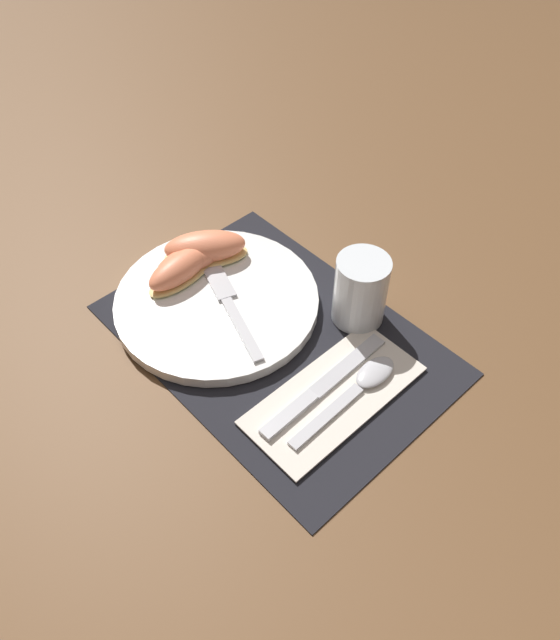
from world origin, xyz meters
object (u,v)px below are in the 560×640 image
Objects in this scene: knife at (322,387)px; citrus_wedge_1 at (193,259)px; juice_glass at (360,293)px; citrus_wedge_2 at (180,269)px; fork at (228,303)px; citrus_wedge_0 at (205,248)px; spoon at (362,383)px; plate at (217,301)px.

knife is 1.73× the size of citrus_wedge_1.
juice_glass is 0.88× the size of citrus_wedge_2.
juice_glass is 0.54× the size of fork.
citrus_wedge_0 is at bearing -158.01° from juice_glass.
citrus_wedge_1 is (0.00, -0.02, -0.00)m from citrus_wedge_0.
plate is at bearing -169.24° from spoon.
citrus_wedge_0 reaches higher than knife.
citrus_wedge_2 is (0.01, -0.05, -0.00)m from citrus_wedge_0.
fork is 0.09m from citrus_wedge_2.
spoon is at bearing -44.70° from juice_glass.
citrus_wedge_0 reaches higher than citrus_wedge_1.
juice_glass is 0.24m from citrus_wedge_1.
citrus_wedge_1 reaches higher than knife.
citrus_wedge_2 is at bearing -170.01° from fork.
citrus_wedge_2 reaches higher than citrus_wedge_1.
fork is at bearing -168.99° from spoon.
fork is (-0.17, -0.00, 0.01)m from knife.
fork is 1.61× the size of citrus_wedge_2.
fork is at bearing -179.59° from knife.
knife is (0.20, 0.00, -0.00)m from plate.
knife is at bearing 3.55° from citrus_wedge_2.
fork is 0.10m from citrus_wedge_0.
citrus_wedge_1 is at bearing 103.70° from citrus_wedge_2.
spoon is at bearing 5.57° from citrus_wedge_1.
juice_glass is at bearing 113.59° from knife.
knife is 1.17× the size of spoon.
juice_glass reaches higher than citrus_wedge_1.
citrus_wedge_0 is at bearing -179.28° from spoon.
knife is 1.60× the size of citrus_wedge_0.
juice_glass is 0.14m from knife.
citrus_wedge_1 is at bearing 172.95° from fork.
juice_glass is 0.25m from citrus_wedge_2.
juice_glass is 0.47× the size of knife.
citrus_wedge_2 is (-0.08, -0.01, 0.01)m from fork.
citrus_wedge_2 reaches higher than spoon.
spoon is at bearing 11.01° from fork.
citrus_wedge_0 is at bearing 172.55° from knife.
spoon is 0.21m from fork.
juice_glass is at bearing 45.27° from fork.
plate is 2.30× the size of citrus_wedge_1.
fork is at bearing 8.29° from plate.
fork is 0.09m from citrus_wedge_1.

